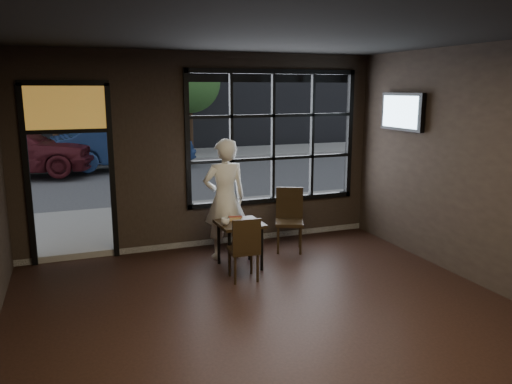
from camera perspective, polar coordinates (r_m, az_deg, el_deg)
name	(u,v)px	position (r m, az deg, el deg)	size (l,w,h in m)	color
floor	(293,341)	(5.55, 4.30, -16.57)	(6.00, 7.00, 0.02)	black
ceiling	(299,24)	(4.92, 4.90, 18.58)	(6.00, 7.00, 0.02)	black
window_frame	(273,137)	(8.61, 1.95, 6.27)	(3.06, 0.12, 2.28)	black
stained_transom	(66,107)	(7.93, -20.94, 9.03)	(1.20, 0.06, 0.70)	orange
street_asphalt	(109,138)	(28.62, -16.40, 5.98)	(60.00, 41.00, 0.04)	#545456
cafe_table	(240,245)	(7.45, -1.85, -6.03)	(0.64, 0.64, 0.69)	black
chair_near	(243,248)	(6.95, -1.45, -6.41)	(0.39, 0.39, 0.91)	black
chair_window	(289,220)	(8.15, 3.84, -3.27)	(0.44, 0.44, 1.03)	black
man	(225,199)	(7.74, -3.58, -0.82)	(0.69, 0.45, 1.88)	silver
hotdog	(235,219)	(7.45, -2.39, -3.05)	(0.20, 0.08, 0.06)	tan
cup	(225,222)	(7.22, -3.54, -3.39)	(0.12, 0.12, 0.10)	silver
tv	(402,112)	(8.39, 16.38, 8.80)	(0.12, 1.02, 0.60)	black
navy_car	(124,145)	(16.89, -14.82, 5.25)	(1.53, 4.40, 1.45)	#17294E
maroon_car	(8,147)	(16.41, -26.51, 4.58)	(1.94, 4.83, 1.65)	#53161C
tree_left	(51,81)	(19.88, -22.36, 11.60)	(2.39, 2.39, 4.07)	#332114
tree_right	(189,82)	(19.71, -7.63, 12.33)	(2.38, 2.38, 4.06)	#332114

